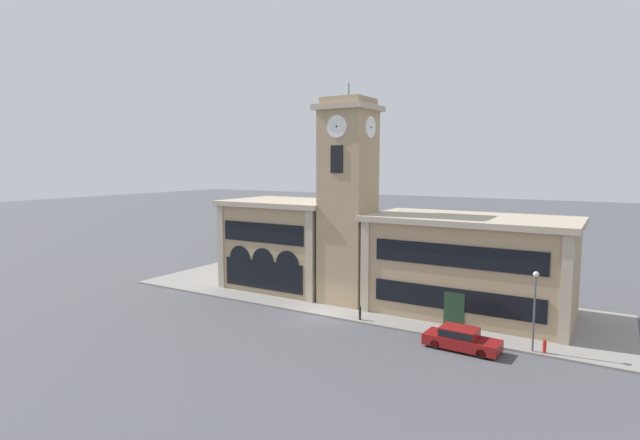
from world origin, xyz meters
TOP-DOWN VIEW (x-y plane):
  - ground_plane at (0.00, 0.00)m, footprint 300.00×300.00m
  - sidewalk_kerb at (0.00, 6.29)m, footprint 42.79×12.57m
  - clock_tower at (0.00, 4.63)m, footprint 4.62×4.62m
  - town_hall_left_wing at (-7.60, 6.59)m, footprint 11.38×8.60m
  - town_hall_right_wing at (9.83, 6.60)m, footprint 15.83×8.60m
  - parked_car_near at (11.43, -1.37)m, footprint 4.86×2.05m
  - street_lamp at (15.50, 0.31)m, footprint 0.36×0.36m
  - bollard at (3.28, 0.47)m, footprint 0.18×0.18m
  - fire_hydrant at (16.19, 0.38)m, footprint 0.22×0.22m

SIDE VIEW (x-z plane):
  - ground_plane at x=0.00m, z-range 0.00..0.00m
  - sidewalk_kerb at x=0.00m, z-range 0.00..0.15m
  - fire_hydrant at x=16.19m, z-range 0.13..1.00m
  - bollard at x=3.28m, z-range 0.14..1.20m
  - parked_car_near at x=11.43m, z-range 0.03..1.46m
  - street_lamp at x=15.50m, z-range 1.01..6.14m
  - town_hall_right_wing at x=9.83m, z-range 0.03..7.88m
  - town_hall_left_wing at x=-7.60m, z-range 0.03..8.51m
  - clock_tower at x=0.00m, z-range -0.55..18.00m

